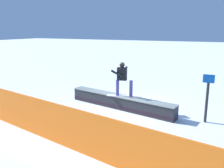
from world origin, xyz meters
TOP-DOWN VIEW (x-y plane):
  - ground_plane at (0.00, 0.00)m, footprint 120.00×120.00m
  - grind_box at (0.00, 0.00)m, footprint 5.12×1.47m
  - snowboarder at (-0.13, 0.06)m, footprint 1.51×0.64m
  - safety_fence at (0.00, 3.93)m, footprint 13.45×2.64m
  - trail_marker at (-3.51, 0.08)m, footprint 0.40×0.10m

SIDE VIEW (x-z plane):
  - ground_plane at x=0.00m, z-range 0.00..0.00m
  - grind_box at x=0.00m, z-range -0.03..0.56m
  - safety_fence at x=0.00m, z-range 0.00..1.26m
  - trail_marker at x=-3.51m, z-range 0.07..1.88m
  - snowboarder at x=-0.13m, z-range 0.65..2.12m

